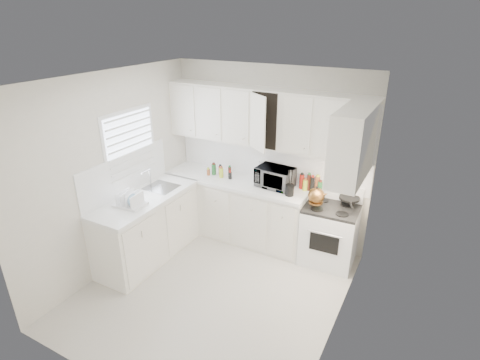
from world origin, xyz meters
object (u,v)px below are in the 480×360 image
Objects in this scene: utensil_crock at (290,183)px; dish_rack at (129,198)px; stove at (330,227)px; microwave at (275,175)px; rice_cooker at (262,176)px; tea_kettle at (316,195)px.

utensil_crock reaches higher than dish_rack.
microwave is (-0.86, 0.05, 0.58)m from stove.
rice_cooker is at bearing 178.98° from microwave.
rice_cooker is 0.61× the size of utensil_crock.
tea_kettle reaches higher than rice_cooker.
stove is at bearing 45.12° from tea_kettle.
microwave is at bearing 41.23° from dish_rack.
stove is 2.12× the size of microwave.
utensil_crock is at bearing -22.59° from rice_cooker.
stove is 4.66× the size of rice_cooker.
stove is 1.19m from rice_cooker.
utensil_crock reaches higher than microwave.
tea_kettle is 0.71× the size of dish_rack.
dish_rack is at bearing -131.00° from rice_cooker.
microwave is 1.35× the size of utensil_crock.
microwave is 2.00m from dish_rack.
tea_kettle is 0.52× the size of microwave.
microwave is 2.20× the size of rice_cooker.
rice_cooker reaches higher than stove.
rice_cooker reaches higher than dish_rack.
microwave reaches higher than stove.
dish_rack reaches higher than stove.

